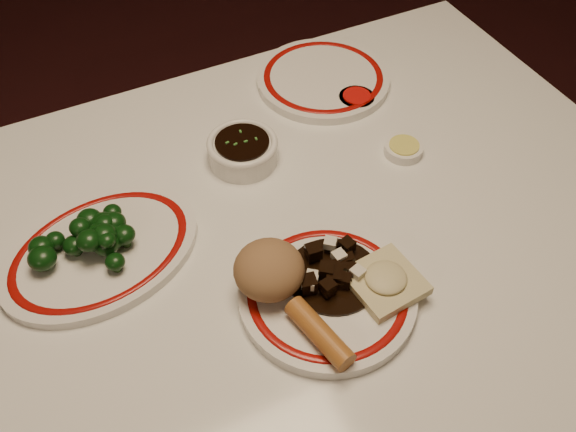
# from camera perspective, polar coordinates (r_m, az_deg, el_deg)

# --- Properties ---
(dining_table) EXTENTS (1.20, 0.90, 0.75)m
(dining_table) POSITION_cam_1_polar(r_m,az_deg,el_deg) (1.02, 0.24, -5.44)
(dining_table) COLOR white
(dining_table) RESTS_ON ground
(main_plate) EXTENTS (0.28, 0.28, 0.02)m
(main_plate) POSITION_cam_1_polar(r_m,az_deg,el_deg) (0.87, 3.52, -7.02)
(main_plate) COLOR white
(main_plate) RESTS_ON dining_table
(rice_mound) EXTENTS (0.10, 0.10, 0.07)m
(rice_mound) POSITION_cam_1_polar(r_m,az_deg,el_deg) (0.85, -1.70, -4.80)
(rice_mound) COLOR #936945
(rice_mound) RESTS_ON main_plate
(spring_roll) EXTENTS (0.05, 0.11, 0.03)m
(spring_roll) POSITION_cam_1_polar(r_m,az_deg,el_deg) (0.82, 2.82, -10.35)
(spring_roll) COLOR #AC682A
(spring_roll) RESTS_ON main_plate
(fried_wonton) EXTENTS (0.10, 0.10, 0.03)m
(fried_wonton) POSITION_cam_1_polar(r_m,az_deg,el_deg) (0.87, 8.65, -5.71)
(fried_wonton) COLOR beige
(fried_wonton) RESTS_ON main_plate
(stirfry_heap) EXTENTS (0.13, 0.13, 0.03)m
(stirfry_heap) POSITION_cam_1_polar(r_m,az_deg,el_deg) (0.87, 3.88, -5.09)
(stirfry_heap) COLOR black
(stirfry_heap) RESTS_ON main_plate
(broccoli_plate) EXTENTS (0.34, 0.31, 0.02)m
(broccoli_plate) POSITION_cam_1_polar(r_m,az_deg,el_deg) (0.96, -16.30, -3.04)
(broccoli_plate) COLOR white
(broccoli_plate) RESTS_ON dining_table
(broccoli_pile) EXTENTS (0.15, 0.12, 0.05)m
(broccoli_pile) POSITION_cam_1_polar(r_m,az_deg,el_deg) (0.94, -17.01, -1.74)
(broccoli_pile) COLOR #23471C
(broccoli_pile) RESTS_ON broccoli_plate
(soy_bowl) EXTENTS (0.11, 0.11, 0.04)m
(soy_bowl) POSITION_cam_1_polar(r_m,az_deg,el_deg) (1.05, -4.04, 5.76)
(soy_bowl) COLOR white
(soy_bowl) RESTS_ON dining_table
(sweet_sour_dish) EXTENTS (0.06, 0.06, 0.02)m
(sweet_sour_dish) POSITION_cam_1_polar(r_m,az_deg,el_deg) (1.17, 6.10, 10.26)
(sweet_sour_dish) COLOR white
(sweet_sour_dish) RESTS_ON dining_table
(mustard_dish) EXTENTS (0.06, 0.06, 0.02)m
(mustard_dish) POSITION_cam_1_polar(r_m,az_deg,el_deg) (1.08, 10.23, 5.90)
(mustard_dish) COLOR white
(mustard_dish) RESTS_ON dining_table
(far_plate) EXTENTS (0.26, 0.26, 0.02)m
(far_plate) POSITION_cam_1_polar(r_m,az_deg,el_deg) (1.22, 3.14, 12.09)
(far_plate) COLOR white
(far_plate) RESTS_ON dining_table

